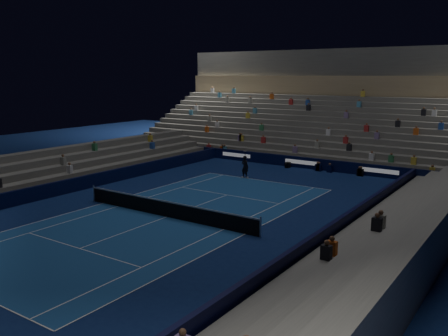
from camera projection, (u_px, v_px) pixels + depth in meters
ground at (167, 217)px, 28.36m from camera, size 90.00×90.00×0.00m
court_surface at (167, 217)px, 28.36m from camera, size 10.97×23.77×0.01m
sponsor_barrier_far at (302, 162)px, 43.25m from camera, size 44.00×0.25×1.00m
sponsor_barrier_east at (320, 240)px, 22.89m from camera, size 0.25×37.00×1.00m
sponsor_barrier_west at (62, 187)px, 33.65m from camera, size 0.25×37.00×1.00m
grandstand_main at (341, 122)px, 50.31m from camera, size 44.00×15.20×11.20m
grandstand_east at (395, 246)px, 20.88m from camera, size 5.00×37.00×2.50m
grandstand_west at (32, 176)px, 35.49m from camera, size 5.00×37.00×2.50m
tennis_net at (167, 209)px, 28.27m from camera, size 12.90×0.10×1.10m
tennis_player at (245, 167)px, 38.93m from camera, size 0.73×0.53×1.85m
broadcast_camera at (288, 165)px, 43.34m from camera, size 0.40×0.83×0.52m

